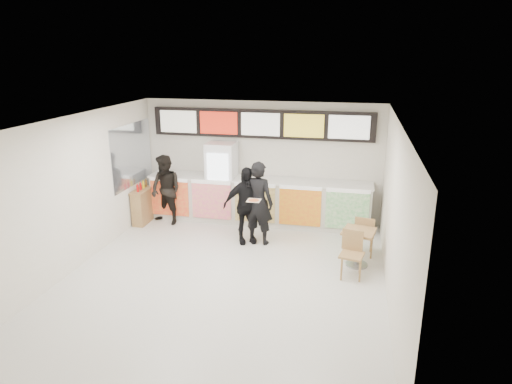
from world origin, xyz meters
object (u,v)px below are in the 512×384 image
(service_counter, at_px, (258,201))
(customer_left, at_px, (166,190))
(cafe_table, at_px, (358,241))
(customer_mid, at_px, (246,205))
(drinks_fridge, at_px, (222,182))
(customer_main, at_px, (258,203))
(condiment_ledge, at_px, (143,206))

(service_counter, distance_m, customer_left, 2.30)
(customer_left, bearing_deg, service_counter, 38.10)
(customer_left, relative_size, cafe_table, 1.09)
(service_counter, distance_m, customer_mid, 1.30)
(service_counter, height_order, drinks_fridge, drinks_fridge)
(customer_main, bearing_deg, customer_left, -4.28)
(service_counter, relative_size, customer_main, 2.94)
(drinks_fridge, distance_m, customer_mid, 1.59)
(drinks_fridge, bearing_deg, customer_mid, -53.92)
(service_counter, height_order, condiment_ledge, service_counter)
(drinks_fridge, xyz_separation_m, cafe_table, (3.40, -1.96, -0.48))
(service_counter, bearing_deg, customer_mid, -90.04)
(customer_left, bearing_deg, customer_mid, 6.22)
(drinks_fridge, relative_size, condiment_ledge, 1.93)
(drinks_fridge, bearing_deg, service_counter, -0.99)
(customer_left, distance_m, customer_mid, 2.33)
(drinks_fridge, bearing_deg, condiment_ledge, -161.17)
(service_counter, bearing_deg, drinks_fridge, 179.01)
(drinks_fridge, bearing_deg, customer_left, -156.38)
(customer_left, distance_m, condiment_ledge, 0.75)
(customer_main, bearing_deg, customer_mid, 14.58)
(customer_main, xyz_separation_m, customer_left, (-2.49, 0.71, -0.08))
(customer_left, xyz_separation_m, cafe_table, (4.68, -1.40, -0.35))
(customer_main, relative_size, cafe_table, 1.19)
(service_counter, xyz_separation_m, cafe_table, (2.47, -1.94, -0.05))
(customer_mid, relative_size, cafe_table, 1.10)
(customer_mid, bearing_deg, drinks_fridge, 99.77)
(customer_mid, xyz_separation_m, cafe_table, (2.47, -0.67, -0.35))
(service_counter, xyz_separation_m, customer_main, (0.28, -1.25, 0.37))
(customer_mid, distance_m, cafe_table, 2.58)
(condiment_ledge, bearing_deg, cafe_table, -13.94)
(cafe_table, bearing_deg, customer_left, 175.18)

